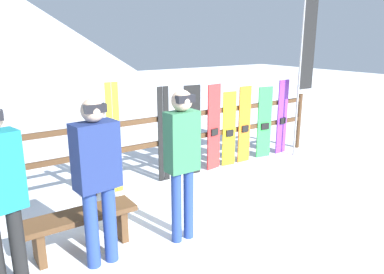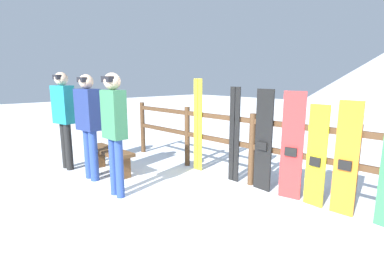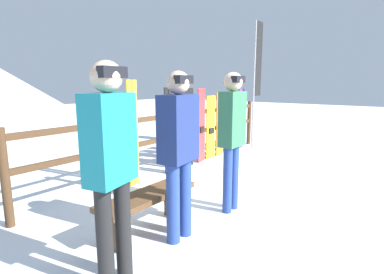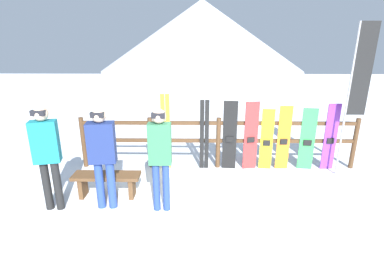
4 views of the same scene
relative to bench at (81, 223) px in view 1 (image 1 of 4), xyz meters
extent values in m
plane|color=white|center=(2.11, -0.27, -0.32)|extent=(40.00, 40.00, 0.00)
cylinder|color=#4C331E|center=(0.61, 1.35, 0.25)|extent=(0.10, 0.10, 1.15)
cylinder|color=#4C331E|center=(2.11, 1.35, 0.25)|extent=(0.10, 0.10, 1.15)
cylinder|color=#4C331E|center=(3.60, 1.35, 0.25)|extent=(0.10, 0.10, 1.15)
cylinder|color=#4C331E|center=(5.10, 1.35, 0.25)|extent=(0.10, 0.10, 1.15)
cube|color=#4C331E|center=(2.11, 1.35, 0.31)|extent=(5.98, 0.05, 0.08)
cube|color=#4C331E|center=(2.11, 1.35, 0.71)|extent=(5.98, 0.05, 0.08)
cube|color=brown|center=(0.00, 0.00, 0.09)|extent=(1.21, 0.36, 0.06)
cube|color=brown|center=(-0.45, 0.00, -0.13)|extent=(0.08, 0.29, 0.38)
cube|color=brown|center=(0.45, 0.00, -0.13)|extent=(0.08, 0.29, 0.38)
cylinder|color=navy|center=(0.96, -0.43, 0.10)|extent=(0.12, 0.12, 0.85)
cylinder|color=navy|center=(1.13, -0.43, 0.10)|extent=(0.12, 0.12, 0.85)
cube|color=#33724C|center=(1.04, -0.43, 0.86)|extent=(0.37, 0.21, 0.67)
sphere|color=#D8B293|center=(1.04, -0.43, 1.32)|extent=(0.23, 0.23, 0.23)
cube|color=black|center=(1.04, -0.50, 1.34)|extent=(0.21, 0.08, 0.08)
cylinder|color=navy|center=(0.00, -0.37, 0.10)|extent=(0.14, 0.14, 0.85)
cylinder|color=navy|center=(0.19, -0.37, 0.10)|extent=(0.14, 0.14, 0.85)
cube|color=navy|center=(0.09, -0.37, 0.86)|extent=(0.46, 0.29, 0.67)
sphere|color=#D8B293|center=(0.09, -0.37, 1.30)|extent=(0.23, 0.23, 0.23)
cube|color=black|center=(0.09, -0.43, 1.33)|extent=(0.21, 0.08, 0.08)
cylinder|color=black|center=(-0.70, -0.43, 0.11)|extent=(0.13, 0.13, 0.87)
cube|color=yellow|center=(0.91, 1.29, 0.51)|extent=(0.09, 0.02, 1.67)
cube|color=yellow|center=(1.01, 1.29, 0.51)|extent=(0.09, 0.02, 1.67)
cube|color=black|center=(1.75, 1.29, 0.45)|extent=(0.09, 0.02, 1.55)
cube|color=black|center=(1.85, 1.29, 0.45)|extent=(0.09, 0.02, 1.55)
cube|color=black|center=(2.35, 1.29, 0.44)|extent=(0.30, 0.05, 1.53)
cube|color=black|center=(2.35, 1.26, 0.36)|extent=(0.17, 0.05, 0.12)
cube|color=red|center=(2.81, 1.29, 0.43)|extent=(0.30, 0.08, 1.51)
cube|color=black|center=(2.81, 1.26, 0.36)|extent=(0.17, 0.06, 0.12)
cube|color=yellow|center=(3.16, 1.29, 0.36)|extent=(0.27, 0.05, 1.36)
cube|color=black|center=(3.16, 1.26, 0.29)|extent=(0.15, 0.04, 0.12)
cube|color=orange|center=(3.52, 1.29, 0.39)|extent=(0.28, 0.03, 1.43)
cube|color=black|center=(3.52, 1.26, 0.32)|extent=(0.15, 0.03, 0.12)
cube|color=green|center=(4.04, 1.29, 0.37)|extent=(0.31, 0.07, 1.38)
cube|color=black|center=(4.04, 1.26, 0.30)|extent=(0.17, 0.05, 0.12)
cube|color=purple|center=(4.53, 1.29, 0.42)|extent=(0.28, 0.04, 1.48)
cube|color=black|center=(4.53, 1.26, 0.34)|extent=(0.15, 0.04, 0.12)
cylinder|color=#99999E|center=(4.62, 1.01, 1.22)|extent=(0.04, 0.04, 3.08)
cube|color=black|center=(4.82, 1.01, 1.87)|extent=(0.36, 0.01, 1.77)
camera|label=1|loc=(-1.08, -3.74, 1.98)|focal=35.00mm
camera|label=2|loc=(4.76, -2.50, 1.36)|focal=28.00mm
camera|label=3|loc=(-2.17, -2.25, 1.30)|focal=28.00mm
camera|label=4|loc=(1.62, -4.89, 2.46)|focal=28.00mm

